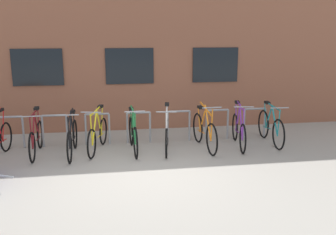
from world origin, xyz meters
name	(u,v)px	position (x,y,z in m)	size (l,w,h in m)	color
ground_plane	(141,170)	(0.00, 0.00, 0.00)	(42.00, 42.00, 0.00)	#9E998E
storefront_building	(123,36)	(0.00, 6.98, 2.56)	(28.00, 7.61, 5.13)	brown
bike_rack	(139,124)	(0.12, 1.90, 0.48)	(6.61, 0.05, 0.79)	gray
bicycle_purple	(239,130)	(2.47, 1.27, 0.39)	(0.47, 1.75, 1.09)	black
bicycle_maroon	(36,138)	(-2.22, 1.38, 0.38)	(0.44, 1.71, 1.03)	black
bicycle_teal	(271,127)	(3.33, 1.39, 0.39)	(0.44, 1.76, 1.01)	black
bicycle_white	(167,134)	(0.71, 1.20, 0.38)	(0.45, 1.61, 1.08)	black
bicycle_yellow	(98,135)	(-0.87, 1.44, 0.38)	(0.54, 1.70, 1.04)	black
bicycle_orange	(204,131)	(1.61, 1.25, 0.40)	(0.44, 1.81, 1.10)	black
bicycle_green	(133,135)	(-0.06, 1.27, 0.39)	(0.44, 1.73, 1.06)	black
bicycle_black	(72,138)	(-1.42, 1.22, 0.38)	(0.44, 1.76, 1.05)	black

